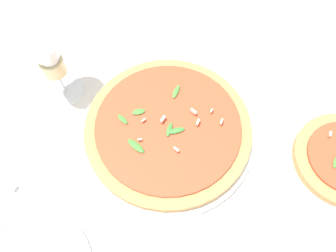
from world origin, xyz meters
name	(u,v)px	position (x,y,z in m)	size (l,w,h in m)	color
ground_plane	(152,129)	(0.00, 0.00, 0.00)	(6.00, 6.00, 0.00)	silver
pizza_arugula_main	(168,129)	(-0.03, -0.01, 0.02)	(0.35, 0.35, 0.05)	white
wine_glass	(49,59)	(0.21, 0.04, 0.11)	(0.09, 0.09, 0.16)	white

